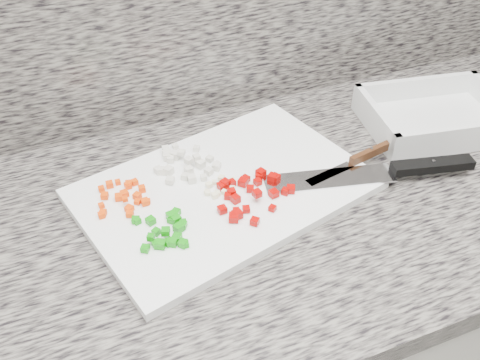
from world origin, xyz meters
The scene contains 10 objects.
countertop centered at (0.00, 1.44, 0.88)m, with size 3.96×0.64×0.04m, color slate.
cutting_board centered at (0.00, 1.48, 0.91)m, with size 0.46×0.31×0.02m, color white.
carrot_pile centered at (-0.16, 1.51, 0.92)m, with size 0.09×0.10×0.02m.
onion_pile centered at (-0.05, 1.55, 0.92)m, with size 0.11×0.12×0.02m.
green_pepper_pile centered at (-0.12, 1.41, 0.92)m, with size 0.08×0.09×0.02m.
red_pepper_pile centered at (0.03, 1.44, 0.92)m, with size 0.14×0.12×0.02m.
garlic_pile centered at (-0.01, 1.47, 0.92)m, with size 0.06×0.05×0.01m.
chef_knife centered at (0.29, 1.40, 0.92)m, with size 0.37×0.12×0.02m.
paring_knife centered at (0.25, 1.45, 0.92)m, with size 0.19×0.05×0.02m.
tray centered at (0.46, 1.51, 0.92)m, with size 0.30×0.24×0.06m.
Camera 1 is at (-0.24, 0.84, 1.49)m, focal length 40.00 mm.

